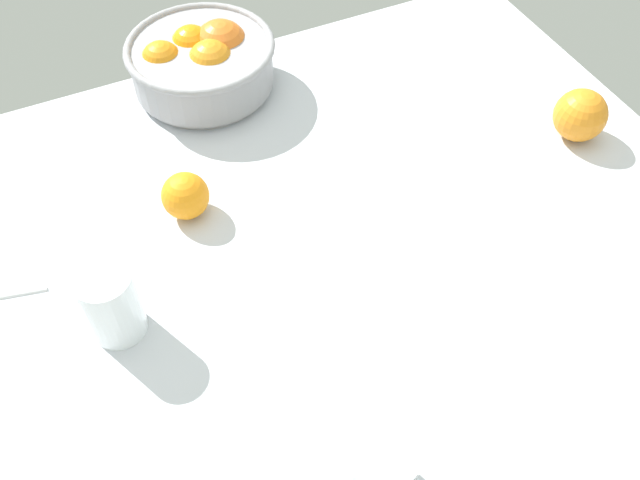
{
  "coord_description": "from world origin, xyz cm",
  "views": [
    {
      "loc": [
        -22.95,
        -48.22,
        72.76
      ],
      "look_at": [
        0.03,
        0.46,
        6.33
      ],
      "focal_mm": 39.65,
      "sensor_mm": 36.0,
      "label": 1
    }
  ],
  "objects_px": {
    "juice_glass": "(113,307)",
    "loose_orange_1": "(185,196)",
    "loose_orange_0": "(580,115)",
    "fruit_bowl": "(203,61)",
    "second_glass": "(380,471)"
  },
  "relations": [
    {
      "from": "loose_orange_0",
      "to": "loose_orange_1",
      "type": "height_order",
      "value": "loose_orange_0"
    },
    {
      "from": "juice_glass",
      "to": "loose_orange_1",
      "type": "xyz_separation_m",
      "value": [
        0.13,
        0.14,
        -0.01
      ]
    },
    {
      "from": "second_glass",
      "to": "loose_orange_0",
      "type": "distance_m",
      "value": 0.62
    },
    {
      "from": "loose_orange_0",
      "to": "juice_glass",
      "type": "bearing_deg",
      "value": -176.61
    },
    {
      "from": "loose_orange_0",
      "to": "loose_orange_1",
      "type": "relative_size",
      "value": 1.21
    },
    {
      "from": "fruit_bowl",
      "to": "loose_orange_1",
      "type": "relative_size",
      "value": 3.59
    },
    {
      "from": "loose_orange_0",
      "to": "loose_orange_1",
      "type": "distance_m",
      "value": 0.58
    },
    {
      "from": "juice_glass",
      "to": "loose_orange_0",
      "type": "relative_size",
      "value": 1.29
    },
    {
      "from": "loose_orange_1",
      "to": "fruit_bowl",
      "type": "bearing_deg",
      "value": 65.3
    },
    {
      "from": "fruit_bowl",
      "to": "loose_orange_1",
      "type": "distance_m",
      "value": 0.27
    },
    {
      "from": "second_glass",
      "to": "loose_orange_0",
      "type": "xyz_separation_m",
      "value": [
        0.52,
        0.34,
        0.0
      ]
    },
    {
      "from": "second_glass",
      "to": "juice_glass",
      "type": "bearing_deg",
      "value": 122.21
    },
    {
      "from": "juice_glass",
      "to": "loose_orange_1",
      "type": "distance_m",
      "value": 0.2
    },
    {
      "from": "juice_glass",
      "to": "loose_orange_1",
      "type": "height_order",
      "value": "juice_glass"
    },
    {
      "from": "loose_orange_0",
      "to": "loose_orange_1",
      "type": "bearing_deg",
      "value": 170.09
    }
  ]
}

